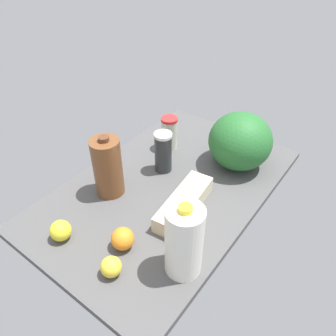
{
  "coord_description": "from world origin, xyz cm",
  "views": [
    {
      "loc": [
        -87.23,
        -65.29,
        98.37
      ],
      "look_at": [
        0.0,
        0.0,
        13.0
      ],
      "focal_mm": 35.0,
      "sensor_mm": 36.0,
      "label": 1
    }
  ],
  "objects_px": {
    "shaker_bottle": "(163,152)",
    "watermelon": "(240,141)",
    "milk_jug": "(184,241)",
    "lemon_loose": "(111,267)",
    "orange_far_back": "(123,239)",
    "egg_carton": "(184,203)",
    "chocolate_milk_jug": "(108,167)",
    "lemon_near_front": "(61,231)",
    "tumbler_cup": "(169,133)"
  },
  "relations": [
    {
      "from": "shaker_bottle",
      "to": "watermelon",
      "type": "xyz_separation_m",
      "value": [
        0.24,
        -0.26,
        0.03
      ]
    },
    {
      "from": "shaker_bottle",
      "to": "lemon_near_front",
      "type": "xyz_separation_m",
      "value": [
        -0.55,
        0.05,
        -0.06
      ]
    },
    {
      "from": "milk_jug",
      "to": "orange_far_back",
      "type": "bearing_deg",
      "value": 104.3
    },
    {
      "from": "shaker_bottle",
      "to": "watermelon",
      "type": "height_order",
      "value": "watermelon"
    },
    {
      "from": "egg_carton",
      "to": "milk_jug",
      "type": "relative_size",
      "value": 1.15
    },
    {
      "from": "shaker_bottle",
      "to": "egg_carton",
      "type": "height_order",
      "value": "shaker_bottle"
    },
    {
      "from": "shaker_bottle",
      "to": "egg_carton",
      "type": "relative_size",
      "value": 0.59
    },
    {
      "from": "orange_far_back",
      "to": "watermelon",
      "type": "bearing_deg",
      "value": -8.18
    },
    {
      "from": "shaker_bottle",
      "to": "watermelon",
      "type": "distance_m",
      "value": 0.35
    },
    {
      "from": "egg_carton",
      "to": "orange_far_back",
      "type": "xyz_separation_m",
      "value": [
        -0.28,
        0.07,
        0.01
      ]
    },
    {
      "from": "chocolate_milk_jug",
      "to": "milk_jug",
      "type": "xyz_separation_m",
      "value": [
        -0.13,
        -0.47,
        0.01
      ]
    },
    {
      "from": "watermelon",
      "to": "tumbler_cup",
      "type": "xyz_separation_m",
      "value": [
        -0.08,
        0.34,
        -0.05
      ]
    },
    {
      "from": "egg_carton",
      "to": "lemon_loose",
      "type": "height_order",
      "value": "lemon_loose"
    },
    {
      "from": "lemon_near_front",
      "to": "shaker_bottle",
      "type": "bearing_deg",
      "value": -5.13
    },
    {
      "from": "shaker_bottle",
      "to": "lemon_loose",
      "type": "height_order",
      "value": "shaker_bottle"
    },
    {
      "from": "lemon_loose",
      "to": "orange_far_back",
      "type": "relative_size",
      "value": 0.86
    },
    {
      "from": "shaker_bottle",
      "to": "tumbler_cup",
      "type": "height_order",
      "value": "shaker_bottle"
    },
    {
      "from": "watermelon",
      "to": "milk_jug",
      "type": "distance_m",
      "value": 0.64
    },
    {
      "from": "watermelon",
      "to": "orange_far_back",
      "type": "xyz_separation_m",
      "value": [
        -0.69,
        0.1,
        -0.09
      ]
    },
    {
      "from": "chocolate_milk_jug",
      "to": "lemon_near_front",
      "type": "xyz_separation_m",
      "value": [
        -0.29,
        -0.04,
        -0.09
      ]
    },
    {
      "from": "chocolate_milk_jug",
      "to": "watermelon",
      "type": "height_order",
      "value": "chocolate_milk_jug"
    },
    {
      "from": "shaker_bottle",
      "to": "lemon_loose",
      "type": "xyz_separation_m",
      "value": [
        -0.55,
        -0.21,
        -0.06
      ]
    },
    {
      "from": "shaker_bottle",
      "to": "watermelon",
      "type": "bearing_deg",
      "value": -46.95
    },
    {
      "from": "lemon_loose",
      "to": "orange_far_back",
      "type": "height_order",
      "value": "orange_far_back"
    },
    {
      "from": "milk_jug",
      "to": "lemon_near_front",
      "type": "bearing_deg",
      "value": 110.73
    },
    {
      "from": "orange_far_back",
      "to": "milk_jug",
      "type": "bearing_deg",
      "value": -75.7
    },
    {
      "from": "watermelon",
      "to": "orange_far_back",
      "type": "height_order",
      "value": "watermelon"
    },
    {
      "from": "shaker_bottle",
      "to": "tumbler_cup",
      "type": "xyz_separation_m",
      "value": [
        0.16,
        0.09,
        -0.01
      ]
    },
    {
      "from": "egg_carton",
      "to": "lemon_near_front",
      "type": "xyz_separation_m",
      "value": [
        -0.39,
        0.28,
        0.0
      ]
    },
    {
      "from": "egg_carton",
      "to": "lemon_loose",
      "type": "xyz_separation_m",
      "value": [
        -0.39,
        0.02,
        0.0
      ]
    },
    {
      "from": "milk_jug",
      "to": "lemon_loose",
      "type": "bearing_deg",
      "value": 132.74
    },
    {
      "from": "shaker_bottle",
      "to": "lemon_loose",
      "type": "relative_size",
      "value": 2.73
    },
    {
      "from": "chocolate_milk_jug",
      "to": "milk_jug",
      "type": "height_order",
      "value": "milk_jug"
    },
    {
      "from": "chocolate_milk_jug",
      "to": "lemon_loose",
      "type": "bearing_deg",
      "value": -134.85
    },
    {
      "from": "watermelon",
      "to": "lemon_near_front",
      "type": "bearing_deg",
      "value": 158.8
    },
    {
      "from": "lemon_near_front",
      "to": "orange_far_back",
      "type": "bearing_deg",
      "value": -62.99
    },
    {
      "from": "shaker_bottle",
      "to": "watermelon",
      "type": "relative_size",
      "value": 0.68
    },
    {
      "from": "egg_carton",
      "to": "milk_jug",
      "type": "height_order",
      "value": "milk_jug"
    },
    {
      "from": "chocolate_milk_jug",
      "to": "tumbler_cup",
      "type": "bearing_deg",
      "value": -0.6
    },
    {
      "from": "milk_jug",
      "to": "watermelon",
      "type": "bearing_deg",
      "value": 11.09
    },
    {
      "from": "chocolate_milk_jug",
      "to": "milk_jug",
      "type": "relative_size",
      "value": 0.96
    },
    {
      "from": "chocolate_milk_jug",
      "to": "lemon_loose",
      "type": "xyz_separation_m",
      "value": [
        -0.29,
        -0.3,
        -0.09
      ]
    },
    {
      "from": "shaker_bottle",
      "to": "lemon_near_front",
      "type": "relative_size",
      "value": 2.49
    },
    {
      "from": "milk_jug",
      "to": "lemon_near_front",
      "type": "xyz_separation_m",
      "value": [
        -0.16,
        0.43,
        -0.1
      ]
    },
    {
      "from": "tumbler_cup",
      "to": "lemon_loose",
      "type": "height_order",
      "value": "tumbler_cup"
    },
    {
      "from": "milk_jug",
      "to": "orange_far_back",
      "type": "xyz_separation_m",
      "value": [
        -0.06,
        0.22,
        -0.09
      ]
    },
    {
      "from": "chocolate_milk_jug",
      "to": "orange_far_back",
      "type": "relative_size",
      "value": 3.31
    },
    {
      "from": "chocolate_milk_jug",
      "to": "watermelon",
      "type": "bearing_deg",
      "value": -34.91
    },
    {
      "from": "tumbler_cup",
      "to": "milk_jug",
      "type": "bearing_deg",
      "value": -139.65
    },
    {
      "from": "shaker_bottle",
      "to": "orange_far_back",
      "type": "height_order",
      "value": "shaker_bottle"
    }
  ]
}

